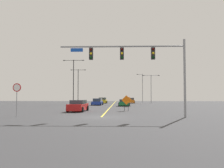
# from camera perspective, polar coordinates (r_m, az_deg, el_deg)

# --- Properties ---
(ground) EXTENTS (128.57, 128.57, 0.00)m
(ground) POSITION_cam_1_polar(r_m,az_deg,el_deg) (21.67, -2.51, -7.72)
(ground) COLOR #38383A
(road_centre_stripe) EXTENTS (0.16, 71.43, 0.01)m
(road_centre_stripe) POSITION_cam_1_polar(r_m,az_deg,el_deg) (57.28, 0.35, -4.62)
(road_centre_stripe) COLOR yellow
(road_centre_stripe) RESTS_ON ground
(traffic_signal_assembly) EXTENTS (11.07, 0.44, 6.86)m
(traffic_signal_assembly) POSITION_cam_1_polar(r_m,az_deg,el_deg) (21.80, 6.45, 5.82)
(traffic_signal_assembly) COLOR gray
(traffic_signal_assembly) RESTS_ON ground
(stop_sign) EXTENTS (0.76, 0.07, 3.00)m
(stop_sign) POSITION_cam_1_polar(r_m,az_deg,el_deg) (23.76, -21.30, -2.01)
(stop_sign) COLOR gray
(stop_sign) RESTS_ON ground
(street_lamp_far_right) EXTENTS (4.49, 0.24, 9.61)m
(street_lamp_far_right) POSITION_cam_1_polar(r_m,az_deg,el_deg) (52.89, -8.97, 1.39)
(street_lamp_far_right) COLOR black
(street_lamp_far_right) RESTS_ON ground
(street_lamp_far_left) EXTENTS (3.85, 0.24, 8.53)m
(street_lamp_far_left) POSITION_cam_1_polar(r_m,az_deg,el_deg) (62.04, -7.90, 0.21)
(street_lamp_far_left) COLOR black
(street_lamp_far_left) RESTS_ON ground
(street_lamp_mid_left) EXTENTS (1.68, 0.24, 7.89)m
(street_lamp_mid_left) POSITION_cam_1_polar(r_m,az_deg,el_deg) (67.56, 7.02, -0.64)
(street_lamp_mid_left) COLOR gray
(street_lamp_mid_left) RESTS_ON ground
(street_lamp_mid_right) EXTENTS (4.22, 0.24, 7.07)m
(street_lamp_mid_right) POSITION_cam_1_polar(r_m,az_deg,el_deg) (61.27, 9.09, -0.44)
(street_lamp_mid_right) COLOR gray
(street_lamp_mid_right) RESTS_ON ground
(construction_sign_median_near) EXTENTS (1.07, 0.27, 1.71)m
(construction_sign_median_near) POSITION_cam_1_polar(r_m,az_deg,el_deg) (41.29, 3.93, -3.86)
(construction_sign_median_near) COLOR orange
(construction_sign_median_near) RESTS_ON ground
(construction_sign_right_lane) EXTENTS (1.18, 0.23, 1.94)m
(construction_sign_right_lane) POSITION_cam_1_polar(r_m,az_deg,el_deg) (30.34, 3.37, -3.96)
(construction_sign_right_lane) COLOR orange
(construction_sign_right_lane) RESTS_ON ground
(car_red_near) EXTENTS (2.14, 4.41, 1.36)m
(car_red_near) POSITION_cam_1_polar(r_m,az_deg,el_deg) (29.68, -7.91, -5.07)
(car_red_near) COLOR red
(car_red_near) RESTS_ON ground
(car_green_passing) EXTENTS (2.06, 4.18, 1.24)m
(car_green_passing) POSITION_cam_1_polar(r_m,az_deg,el_deg) (44.74, 2.82, -4.40)
(car_green_passing) COLOR #196B38
(car_green_passing) RESTS_ON ground
(car_orange_distant) EXTENTS (2.03, 4.14, 1.35)m
(car_orange_distant) POSITION_cam_1_polar(r_m,az_deg,el_deg) (62.10, 4.36, -3.89)
(car_orange_distant) COLOR orange
(car_orange_distant) RESTS_ON ground
(car_blue_approaching) EXTENTS (2.13, 4.55, 1.34)m
(car_blue_approaching) POSITION_cam_1_polar(r_m,az_deg,el_deg) (49.09, -3.41, -4.19)
(car_blue_approaching) COLOR #1E389E
(car_blue_approaching) RESTS_ON ground
(car_yellow_mid) EXTENTS (2.18, 3.86, 1.44)m
(car_yellow_mid) POSITION_cam_1_polar(r_m,az_deg,el_deg) (60.06, -2.21, -3.91)
(car_yellow_mid) COLOR gold
(car_yellow_mid) RESTS_ON ground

